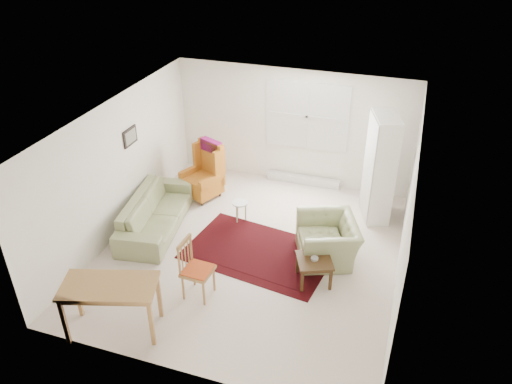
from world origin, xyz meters
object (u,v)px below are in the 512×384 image
(sofa, at_px, (155,207))
(coffee_table, at_px, (314,270))
(desk, at_px, (113,307))
(armchair, at_px, (328,236))
(desk_chair, at_px, (198,270))
(stool, at_px, (240,211))
(cabinet, at_px, (380,168))
(wingback_chair, at_px, (201,171))

(sofa, xyz_separation_m, coffee_table, (3.15, -0.61, -0.23))
(coffee_table, xyz_separation_m, desk, (-2.47, -1.92, 0.19))
(armchair, height_order, desk_chair, desk_chair)
(armchair, distance_m, stool, 1.92)
(coffee_table, bearing_deg, sofa, 169.08)
(sofa, height_order, armchair, sofa)
(cabinet, distance_m, desk_chair, 3.99)
(wingback_chair, bearing_deg, sofa, -81.93)
(coffee_table, height_order, cabinet, cabinet)
(wingback_chair, distance_m, desk_chair, 3.01)
(stool, bearing_deg, cabinet, 22.21)
(wingback_chair, relative_size, stool, 2.89)
(desk_chair, bearing_deg, stool, 6.30)
(wingback_chair, bearing_deg, desk_chair, -43.67)
(coffee_table, bearing_deg, wingback_chair, 145.58)
(sofa, distance_m, cabinet, 4.25)
(sofa, distance_m, desk, 2.61)
(stool, height_order, cabinet, cabinet)
(sofa, height_order, coffee_table, sofa)
(coffee_table, bearing_deg, desk_chair, -151.72)
(wingback_chair, distance_m, desk, 3.84)
(desk, height_order, desk_chair, desk_chair)
(stool, distance_m, cabinet, 2.77)
(armchair, xyz_separation_m, coffee_table, (-0.07, -0.71, -0.20))
(stool, relative_size, cabinet, 0.20)
(desk, bearing_deg, sofa, 104.95)
(armchair, relative_size, wingback_chair, 0.92)
(desk, bearing_deg, cabinet, 53.05)
(wingback_chair, relative_size, desk_chair, 1.19)
(wingback_chair, bearing_deg, cabinet, 30.40)
(armchair, height_order, wingback_chair, wingback_chair)
(wingback_chair, height_order, stool, wingback_chair)
(desk, bearing_deg, desk_chair, 50.92)
(coffee_table, distance_m, cabinet, 2.55)
(cabinet, bearing_deg, sofa, -173.49)
(wingback_chair, xyz_separation_m, stool, (1.05, -0.60, -0.39))
(armchair, relative_size, desk, 0.84)
(wingback_chair, height_order, desk, wingback_chair)
(sofa, distance_m, stool, 1.60)
(sofa, relative_size, coffee_table, 4.10)
(cabinet, relative_size, desk, 1.59)
(wingback_chair, bearing_deg, armchair, 1.11)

